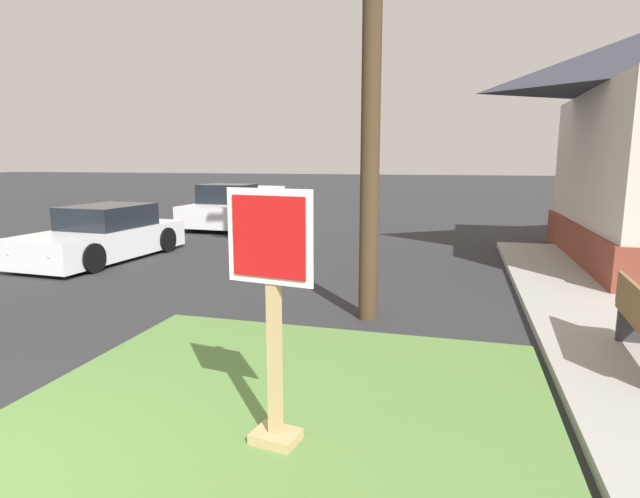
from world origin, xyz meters
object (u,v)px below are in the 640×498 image
(parked_sedan_white, at_px, (104,236))
(pickup_truck_white, at_px, (236,208))
(stop_sign, at_px, (273,326))
(manhole_cover, at_px, (231,333))

(parked_sedan_white, bearing_deg, pickup_truck_white, 86.92)
(parked_sedan_white, relative_size, pickup_truck_white, 0.83)
(stop_sign, height_order, pickup_truck_white, stop_sign)
(stop_sign, bearing_deg, manhole_cover, 121.78)
(stop_sign, xyz_separation_m, manhole_cover, (-1.54, 2.48, -1.03))
(manhole_cover, relative_size, parked_sedan_white, 0.17)
(stop_sign, distance_m, parked_sedan_white, 9.29)
(stop_sign, distance_m, manhole_cover, 3.10)
(parked_sedan_white, height_order, pickup_truck_white, pickup_truck_white)
(manhole_cover, height_order, parked_sedan_white, parked_sedan_white)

